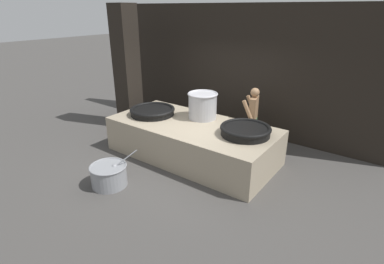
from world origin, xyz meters
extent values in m
plane|color=#474442|center=(0.00, 0.00, 0.00)|extent=(60.00, 60.00, 0.00)
cube|color=black|center=(0.00, 2.21, 1.67)|extent=(7.80, 0.24, 3.35)
cube|color=black|center=(-2.69, 0.60, 1.67)|extent=(0.55, 0.55, 3.35)
cube|color=tan|center=(0.00, 0.00, 0.41)|extent=(3.82, 1.79, 0.81)
cylinder|color=black|center=(-1.15, -0.06, 0.88)|extent=(1.05, 1.05, 0.13)
torus|color=black|center=(-1.15, -0.06, 0.94)|extent=(1.09, 1.09, 0.08)
cylinder|color=black|center=(1.26, 0.13, 0.89)|extent=(1.01, 1.01, 0.15)
torus|color=black|center=(1.26, 0.13, 0.97)|extent=(1.05, 1.05, 0.08)
cylinder|color=#B7B7BC|center=(-0.03, 0.45, 1.11)|extent=(0.66, 0.66, 0.59)
torus|color=#B7B7BC|center=(-0.03, 0.45, 1.40)|extent=(0.70, 0.70, 0.05)
cylinder|color=#9E7551|center=(0.92, 1.17, 0.37)|extent=(0.11, 0.11, 0.75)
cylinder|color=#9E7551|center=(0.88, 1.33, 0.37)|extent=(0.11, 0.11, 0.75)
cube|color=#4C663F|center=(0.90, 1.25, 0.52)|extent=(0.23, 0.27, 0.49)
cube|color=#9E7551|center=(0.90, 1.25, 1.02)|extent=(0.26, 0.48, 0.55)
cylinder|color=#9E7551|center=(0.87, 1.01, 1.02)|extent=(0.31, 0.17, 0.51)
cylinder|color=#9E7551|center=(0.75, 1.45, 1.02)|extent=(0.31, 0.17, 0.51)
sphere|color=#9E7551|center=(0.90, 1.25, 1.41)|extent=(0.21, 0.21, 0.21)
cylinder|color=gray|center=(-0.57, -1.96, 0.21)|extent=(0.68, 0.68, 0.41)
torus|color=gray|center=(-0.57, -1.96, 0.41)|extent=(0.72, 0.72, 0.03)
cylinder|color=#6B9347|center=(-0.57, -1.96, 0.30)|extent=(0.60, 0.60, 0.10)
sphere|color=gray|center=(-0.49, -1.87, 0.38)|extent=(0.12, 0.12, 0.12)
cylinder|color=gray|center=(-0.35, -1.70, 0.54)|extent=(0.32, 0.37, 0.33)
camera|label=1|loc=(3.72, -5.08, 3.23)|focal=28.00mm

